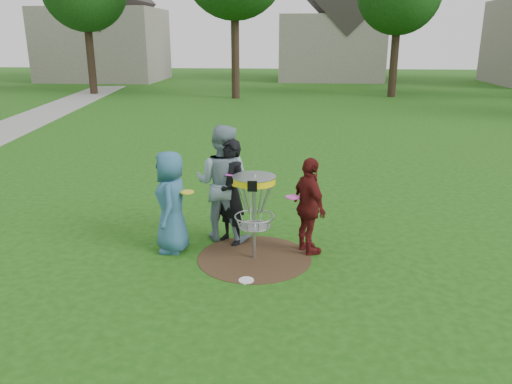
# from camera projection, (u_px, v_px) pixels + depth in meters

# --- Properties ---
(ground) EXTENTS (100.00, 100.00, 0.00)m
(ground) POSITION_uv_depth(u_px,v_px,m) (254.00, 258.00, 7.88)
(ground) COLOR #19470F
(ground) RESTS_ON ground
(dirt_patch) EXTENTS (1.80, 1.80, 0.01)m
(dirt_patch) POSITION_uv_depth(u_px,v_px,m) (254.00, 258.00, 7.88)
(dirt_patch) COLOR #47331E
(dirt_patch) RESTS_ON ground
(player_blue) EXTENTS (0.64, 0.87, 1.65)m
(player_blue) POSITION_uv_depth(u_px,v_px,m) (171.00, 202.00, 7.94)
(player_blue) COLOR #2D5C7C
(player_blue) RESTS_ON ground
(player_black) EXTENTS (0.77, 0.74, 1.77)m
(player_black) POSITION_uv_depth(u_px,v_px,m) (231.00, 192.00, 8.23)
(player_black) COLOR black
(player_black) RESTS_ON ground
(player_grey) EXTENTS (1.09, 0.92, 1.98)m
(player_grey) POSITION_uv_depth(u_px,v_px,m) (223.00, 183.00, 8.39)
(player_grey) COLOR gray
(player_grey) RESTS_ON ground
(player_maroon) EXTENTS (0.76, 0.99, 1.57)m
(player_maroon) POSITION_uv_depth(u_px,v_px,m) (309.00, 206.00, 7.85)
(player_maroon) COLOR #551413
(player_maroon) RESTS_ON ground
(disc_on_grass) EXTENTS (0.22, 0.22, 0.02)m
(disc_on_grass) POSITION_uv_depth(u_px,v_px,m) (246.00, 280.00, 7.13)
(disc_on_grass) COLOR white
(disc_on_grass) RESTS_ON ground
(disc_golf_basket) EXTENTS (0.66, 0.67, 1.38)m
(disc_golf_basket) POSITION_uv_depth(u_px,v_px,m) (254.00, 197.00, 7.57)
(disc_golf_basket) COLOR #9EA0A5
(disc_golf_basket) RESTS_ON ground
(held_discs) EXTENTS (1.87, 0.62, 0.27)m
(held_discs) POSITION_uv_depth(u_px,v_px,m) (237.00, 187.00, 7.90)
(held_discs) COLOR yellow
(held_discs) RESTS_ON ground
(house_row) EXTENTS (44.50, 10.65, 11.62)m
(house_row) POSITION_uv_depth(u_px,v_px,m) (356.00, 26.00, 37.71)
(house_row) COLOR gray
(house_row) RESTS_ON ground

